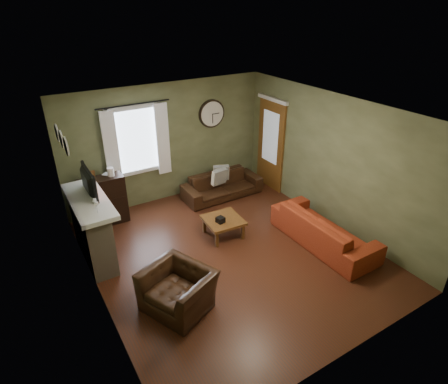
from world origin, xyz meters
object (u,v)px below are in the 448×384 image
sofa_red (324,229)px  armchair (178,289)px  bookshelf (104,201)px  sofa_brown (222,185)px  coffee_table (223,227)px

sofa_red → armchair: 3.00m
bookshelf → sofa_brown: bookshelf is taller
sofa_red → armchair: armchair is taller
sofa_brown → armchair: 3.57m
bookshelf → coffee_table: (1.79, -1.64, -0.32)m
coffee_table → sofa_brown: bearing=59.5°
sofa_brown → sofa_red: (0.63, -2.61, 0.04)m
sofa_red → coffee_table: sofa_red is taller
sofa_red → coffee_table: (-1.45, 1.20, -0.13)m
armchair → coffee_table: (1.55, 1.26, -0.13)m
sofa_brown → coffee_table: sofa_brown is taller
coffee_table → sofa_red: bearing=-39.5°
sofa_brown → coffee_table: 1.64m
armchair → coffee_table: size_ratio=1.40×
bookshelf → coffee_table: bookshelf is taller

